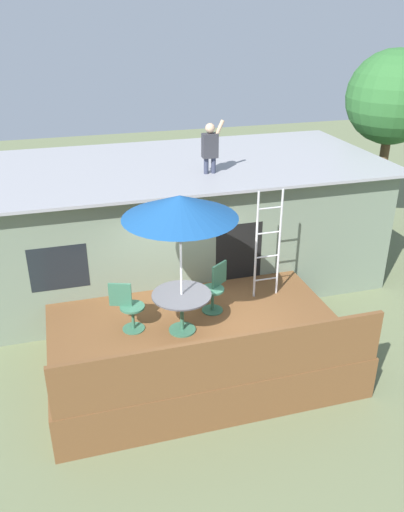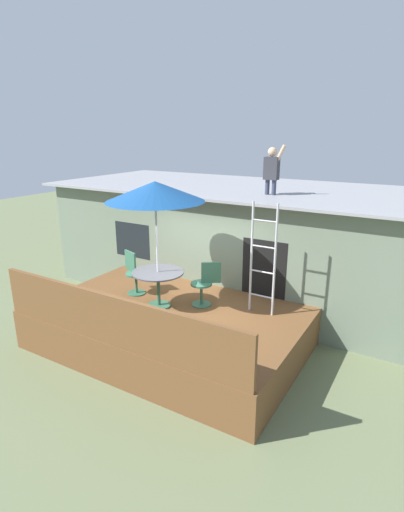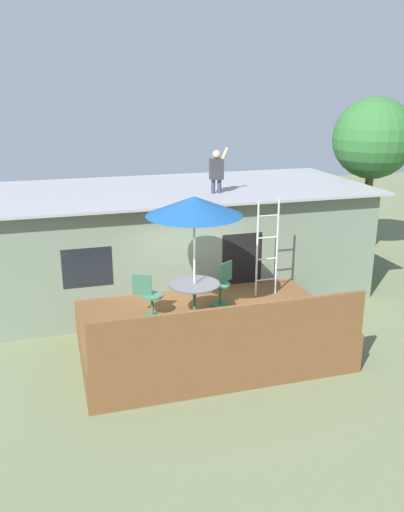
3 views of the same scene
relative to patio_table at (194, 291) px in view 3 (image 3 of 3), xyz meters
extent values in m
plane|color=#66704C|center=(0.28, -0.01, -1.39)|extent=(40.00, 40.00, 0.00)
cube|color=slate|center=(0.28, 3.59, 0.01)|extent=(10.00, 4.00, 2.79)
cube|color=#99999E|center=(0.28, 3.59, 1.43)|extent=(10.50, 4.50, 0.06)
cube|color=black|center=(-2.01, 1.60, 0.16)|extent=(1.10, 0.03, 0.90)
cube|color=black|center=(1.62, 1.60, -0.34)|extent=(1.00, 0.03, 2.00)
cube|color=brown|center=(0.28, -0.01, -0.99)|extent=(5.25, 3.40, 0.80)
cube|color=brown|center=(0.28, -1.66, -0.14)|extent=(5.15, 0.08, 0.90)
cylinder|color=#33664C|center=(0.00, 0.00, -0.57)|extent=(0.48, 0.48, 0.03)
cylinder|color=#33664C|center=(0.00, 0.00, -0.22)|extent=(0.07, 0.07, 0.71)
cylinder|color=#4C4C51|center=(0.00, 0.00, 0.14)|extent=(1.04, 1.04, 0.03)
cylinder|color=silver|center=(0.00, 0.00, 0.61)|extent=(0.04, 0.04, 2.40)
cone|color=#194C8C|center=(0.00, 0.00, 1.76)|extent=(1.90, 1.90, 0.38)
cylinder|color=silver|center=(1.67, 0.79, 0.51)|extent=(0.04, 0.04, 2.20)
cylinder|color=silver|center=(2.15, 0.79, 0.51)|extent=(0.04, 0.04, 2.20)
cylinder|color=silver|center=(1.91, 0.79, -0.24)|extent=(0.48, 0.03, 0.03)
cylinder|color=silver|center=(1.91, 0.79, 0.26)|extent=(0.48, 0.03, 0.03)
cylinder|color=silver|center=(1.91, 0.79, 0.76)|extent=(0.48, 0.03, 0.03)
cylinder|color=silver|center=(1.91, 0.79, 1.26)|extent=(0.48, 0.03, 0.03)
cylinder|color=#33384C|center=(1.21, 2.61, 1.63)|extent=(0.10, 0.10, 0.34)
cylinder|color=#33384C|center=(1.37, 2.61, 1.63)|extent=(0.10, 0.10, 0.34)
cube|color=#333338|center=(1.29, 2.61, 2.05)|extent=(0.32, 0.20, 0.50)
sphere|color=tan|center=(1.29, 2.61, 2.41)|extent=(0.20, 0.20, 0.20)
cylinder|color=tan|center=(1.47, 2.61, 2.35)|extent=(0.26, 0.08, 0.44)
cylinder|color=#33664C|center=(-0.83, 0.29, -0.58)|extent=(0.40, 0.40, 0.02)
cylinder|color=#33664C|center=(-0.83, 0.29, -0.36)|extent=(0.06, 0.06, 0.44)
cylinder|color=#33664C|center=(-0.83, 0.29, -0.13)|extent=(0.44, 0.44, 0.04)
cube|color=#33664C|center=(-1.02, 0.35, 0.11)|extent=(0.39, 0.17, 0.44)
cylinder|color=#33664C|center=(0.72, 0.50, -0.58)|extent=(0.40, 0.40, 0.02)
cylinder|color=#33664C|center=(0.72, 0.50, -0.36)|extent=(0.06, 0.06, 0.44)
cylinder|color=#33664C|center=(0.72, 0.50, -0.13)|extent=(0.44, 0.44, 0.04)
cube|color=#33664C|center=(0.88, 0.61, 0.11)|extent=(0.35, 0.26, 0.44)
cylinder|color=brown|center=(7.11, 4.85, 0.28)|extent=(0.26, 0.26, 3.33)
sphere|color=#2D662D|center=(7.11, 4.85, 2.45)|extent=(2.51, 2.51, 2.51)
camera|label=1|loc=(-1.80, -7.57, 4.63)|focal=36.36mm
camera|label=2|loc=(4.63, -6.03, 2.85)|focal=28.13mm
camera|label=3|loc=(-2.64, -9.62, 3.95)|focal=36.92mm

